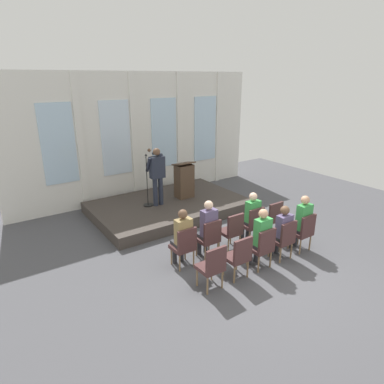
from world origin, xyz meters
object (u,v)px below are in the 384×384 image
Objects in this scene: chair_r0_c3 at (253,223)px; audience_r0_c3 at (251,214)px; audience_r1_c4 at (302,220)px; mic_stand at (148,195)px; audience_r0_c0 at (182,235)px; chair_r0_c4 at (272,217)px; chair_r1_c3 at (284,238)px; audience_r1_c2 at (261,235)px; chair_r1_c1 at (239,255)px; chair_r1_c0 at (212,265)px; audience_r1_c3 at (282,229)px; lectern at (184,180)px; speaker at (157,173)px; chair_r0_c1 at (209,237)px; chair_r0_c0 at (184,245)px; chair_r1_c4 at (303,230)px; audience_r0_c1 at (207,226)px; chair_r0_c2 at (232,229)px; chair_r1_c2 at (263,246)px.

audience_r0_c3 is (-0.00, 0.08, 0.19)m from chair_r0_c3.
mic_stand is at bearing 117.31° from audience_r1_c4.
audience_r0_c0 is 1.42× the size of chair_r0_c4.
audience_r1_c2 is at bearing 173.28° from chair_r1_c3.
chair_r1_c1 is at bearing 180.00° from chair_r1_c3.
chair_r1_c3 is (0.00, -1.06, -0.19)m from audience_r0_c3.
chair_r1_c0 is (-2.02, -0.98, 0.00)m from chair_r0_c3.
chair_r1_c3 is at bearing -90.00° from audience_r1_c3.
mic_stand is at bearing 89.95° from chair_r1_c1.
lectern reaches higher than audience_r0_c3.
chair_r1_c3 is at bearing -27.70° from audience_r0_c0.
chair_r1_c1 is at bearing -94.19° from speaker.
chair_r0_c1 is 0.73× the size of audience_r1_c3.
chair_r0_c4 is 1.00× the size of chair_r1_c3.
chair_r0_c0 and chair_r1_c3 have the same top height.
mic_stand is 4.39m from audience_r1_c4.
audience_r1_c4 is (-0.00, 0.08, 0.23)m from chair_r1_c4.
audience_r1_c4 is (1.35, -0.00, 0.01)m from audience_r1_c2.
audience_r0_c0 is 2.90m from chair_r1_c4.
mic_stand is at bearing 89.93° from chair_r0_c1.
audience_r0_c1 reaches higher than chair_r0_c0.
mic_stand is 1.65× the size of chair_r0_c1.
lectern is 3.31m from chair_r0_c1.
audience_r0_c3 is at bearing 27.73° from chair_r1_c0.
audience_r1_c2 is (1.35, 0.08, 0.22)m from chair_r1_c0.
audience_r0_c1 is (-0.28, -2.82, -0.55)m from speaker.
chair_r0_c0 is at bearing -123.13° from lectern.
lectern is at bearing 72.01° from chair_r1_c1.
audience_r1_c3 is at bearing -90.00° from audience_r0_c3.
audience_r0_c3 is at bearing 124.40° from audience_r1_c4.
audience_r0_c3 reaches higher than chair_r0_c2.
audience_r1_c4 reaches higher than chair_r0_c2.
chair_r1_c1 is at bearing -154.13° from chair_r0_c4.
audience_r0_c3 is at bearing 0.17° from audience_r0_c1.
speaker reaches higher than audience_r1_c2.
chair_r1_c1 is (0.67, -1.06, -0.20)m from audience_r0_c0.
chair_r0_c2 is 0.98m from chair_r1_c2.
chair_r1_c2 is (-1.35, -0.98, 0.00)m from chair_r0_c4.
chair_r1_c2 is 0.68× the size of audience_r1_c4.
chair_r0_c1 is 1.63m from audience_r1_c3.
lectern is 3.92m from audience_r1_c3.
audience_r0_c0 is 1.02× the size of audience_r0_c3.
chair_r1_c3 is at bearing -6.72° from audience_r1_c2.
chair_r0_c4 and chair_r1_c3 have the same top height.
chair_r0_c4 is (0.67, 0.00, 0.00)m from chair_r0_c3.
chair_r0_c4 is (2.02, -3.00, -0.12)m from mic_stand.
mic_stand is at bearing 159.02° from speaker.
chair_r0_c0 is 2.22m from audience_r1_c3.
speaker is 1.82× the size of chair_r0_c3.
chair_r1_c3 is (0.00, -0.98, 0.00)m from chair_r0_c3.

